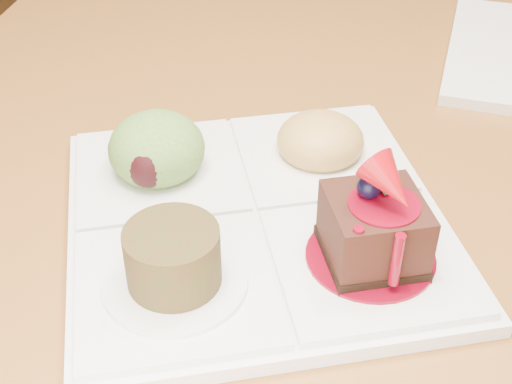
# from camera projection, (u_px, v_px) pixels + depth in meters

# --- Properties ---
(dining_table) EXTENTS (1.00, 1.80, 0.75)m
(dining_table) POSITION_uv_depth(u_px,v_px,m) (399.00, 132.00, 0.80)
(dining_table) COLOR brown
(dining_table) RESTS_ON ground
(sampler_plate) EXTENTS (0.37, 0.37, 0.11)m
(sampler_plate) POSITION_uv_depth(u_px,v_px,m) (252.00, 202.00, 0.55)
(sampler_plate) COLOR white
(sampler_plate) RESTS_ON dining_table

